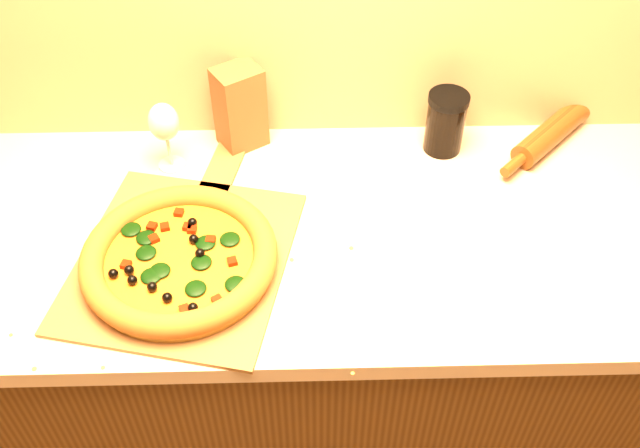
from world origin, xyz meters
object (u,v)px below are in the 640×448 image
at_px(dark_jar, 445,122).
at_px(pizza, 180,258).
at_px(pizza_peel, 186,253).
at_px(rolling_pin, 557,128).
at_px(wine_glass, 164,124).

bearing_deg(dark_jar, pizza, -147.56).
xyz_separation_m(pizza_peel, rolling_pin, (0.82, 0.35, 0.02)).
height_order(pizza, wine_glass, wine_glass).
height_order(pizza_peel, wine_glass, wine_glass).
xyz_separation_m(rolling_pin, dark_jar, (-0.27, -0.03, 0.04)).
relative_size(pizza_peel, wine_glass, 3.86).
distance_m(rolling_pin, dark_jar, 0.27).
xyz_separation_m(pizza, wine_glass, (-0.06, 0.31, 0.08)).
bearing_deg(rolling_pin, wine_glass, -175.20).
bearing_deg(rolling_pin, pizza, -155.11).
distance_m(wine_glass, dark_jar, 0.62).
bearing_deg(pizza_peel, wine_glass, 115.02).
relative_size(pizza_peel, pizza, 1.69).
height_order(pizza_peel, dark_jar, dark_jar).
bearing_deg(dark_jar, rolling_pin, 6.09).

